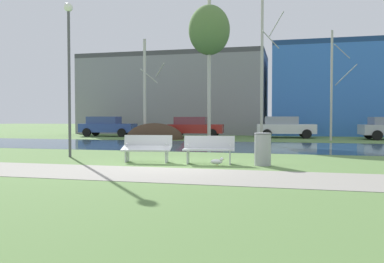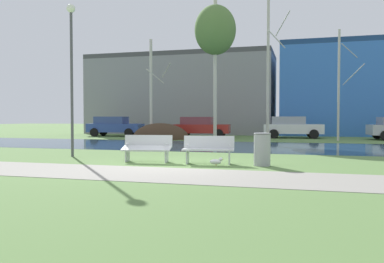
% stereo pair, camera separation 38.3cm
% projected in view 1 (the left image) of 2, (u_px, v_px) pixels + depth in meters
% --- Properties ---
extents(ground_plane, '(120.00, 120.00, 0.00)m').
position_uv_depth(ground_plane, '(224.00, 144.00, 21.54)').
color(ground_plane, '#5B7F42').
extents(paved_path_strip, '(60.00, 2.57, 0.01)m').
position_uv_depth(paved_path_strip, '(150.00, 174.00, 10.06)').
color(paved_path_strip, gray).
rests_on(paved_path_strip, ground).
extents(river_band, '(80.00, 7.43, 0.01)m').
position_uv_depth(river_band, '(219.00, 146.00, 19.99)').
color(river_band, '#284256').
rests_on(river_band, ground).
extents(soil_mound, '(3.98, 2.44, 2.15)m').
position_uv_depth(soil_mound, '(154.00, 139.00, 26.34)').
color(soil_mound, '#423021').
rests_on(soil_mound, ground).
extents(bench_left, '(1.66, 0.77, 0.87)m').
position_uv_depth(bench_left, '(147.00, 148.00, 12.78)').
color(bench_left, silver).
rests_on(bench_left, ground).
extents(bench_right, '(1.66, 0.77, 0.87)m').
position_uv_depth(bench_right, '(209.00, 149.00, 12.29)').
color(bench_right, silver).
rests_on(bench_right, ground).
extents(trash_bin, '(0.52, 0.52, 0.99)m').
position_uv_depth(trash_bin, '(263.00, 149.00, 11.86)').
color(trash_bin, '#999B9E').
rests_on(trash_bin, ground).
extents(seagull, '(0.43, 0.16, 0.26)m').
position_uv_depth(seagull, '(217.00, 161.00, 11.81)').
color(seagull, white).
rests_on(seagull, ground).
extents(streetlamp, '(0.32, 0.32, 5.61)m').
position_uv_depth(streetlamp, '(69.00, 55.00, 14.32)').
color(streetlamp, '#4C4C51').
rests_on(streetlamp, ground).
extents(birch_far_left, '(1.57, 2.46, 6.71)m').
position_uv_depth(birch_far_left, '(145.00, 88.00, 26.43)').
color(birch_far_left, beige).
rests_on(birch_far_left, ground).
extents(birch_left, '(2.70, 2.70, 9.17)m').
position_uv_depth(birch_left, '(209.00, 31.00, 25.62)').
color(birch_left, beige).
rests_on(birch_left, ground).
extents(birch_center_left, '(1.42, 2.34, 9.25)m').
position_uv_depth(birch_center_left, '(262.00, 65.00, 24.54)').
color(birch_center_left, '#BCB7A8').
rests_on(birch_center_left, ground).
extents(birch_center, '(1.54, 2.49, 6.87)m').
position_uv_depth(birch_center, '(332.00, 84.00, 24.54)').
color(birch_center, '#BCB7A8').
rests_on(birch_center, ground).
extents(parked_van_nearest_blue, '(4.31, 2.24, 1.52)m').
position_uv_depth(parked_van_nearest_blue, '(107.00, 126.00, 30.38)').
color(parked_van_nearest_blue, '#2D4793').
rests_on(parked_van_nearest_blue, ground).
extents(parked_sedan_second_red, '(4.21, 2.26, 1.49)m').
position_uv_depth(parked_sedan_second_red, '(194.00, 127.00, 28.71)').
color(parked_sedan_second_red, maroon).
rests_on(parked_sedan_second_red, ground).
extents(parked_hatch_third_white, '(4.20, 2.23, 1.52)m').
position_uv_depth(parked_hatch_third_white, '(284.00, 127.00, 27.97)').
color(parked_hatch_third_white, silver).
rests_on(parked_hatch_third_white, ground).
extents(building_grey_warehouse, '(16.64, 7.00, 7.12)m').
position_uv_depth(building_grey_warehouse, '(175.00, 95.00, 36.57)').
color(building_grey_warehouse, gray).
rests_on(building_grey_warehouse, ground).
extents(building_blue_store, '(10.10, 7.10, 7.51)m').
position_uv_depth(building_blue_store, '(334.00, 90.00, 33.22)').
color(building_blue_store, '#3870C6').
rests_on(building_blue_store, ground).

